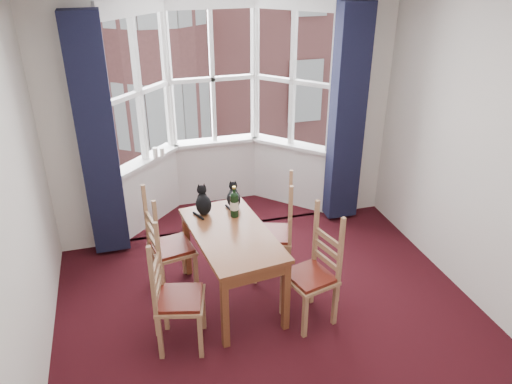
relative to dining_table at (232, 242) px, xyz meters
name	(u,v)px	position (x,y,z in m)	size (l,w,h in m)	color
floor	(288,351)	(0.29, -0.83, -0.66)	(4.50, 4.50, 0.00)	black
ceiling	(301,15)	(0.29, -0.83, 2.14)	(4.50, 4.50, 0.00)	white
wall_left	(5,252)	(-1.71, -0.83, 0.74)	(4.50, 4.50, 0.00)	silver
wall_back_pier_left	(74,133)	(-1.36, 1.42, 0.74)	(0.70, 0.12, 2.80)	silver
wall_back_pier_right	(358,107)	(1.94, 1.42, 0.74)	(0.70, 0.12, 2.80)	silver
bay_window	(217,106)	(0.29, 1.92, 0.74)	(2.76, 0.94, 2.80)	white
curtain_left	(97,141)	(-1.13, 1.24, 0.69)	(0.38, 0.22, 2.60)	#161832
curtain_right	(347,117)	(1.71, 1.24, 0.69)	(0.38, 0.22, 2.60)	#161832
dining_table	(232,242)	(0.00, 0.00, 0.00)	(0.83, 1.35, 0.77)	brown
chair_left_near	(170,300)	(-0.66, -0.45, -0.19)	(0.49, 0.50, 0.92)	#A3774F
chair_left_far	(163,251)	(-0.62, 0.33, -0.19)	(0.47, 0.49, 0.92)	#A3774F
chair_right_near	(318,275)	(0.70, -0.46, -0.19)	(0.49, 0.51, 0.92)	#A3774F
chair_right_far	(281,236)	(0.59, 0.27, -0.19)	(0.51, 0.53, 0.92)	#A3774F
cat_left	(203,203)	(-0.18, 0.44, 0.23)	(0.16, 0.22, 0.30)	black
cat_right	(234,197)	(0.14, 0.50, 0.21)	(0.17, 0.22, 0.27)	black
wine_bottle	(234,203)	(0.10, 0.29, 0.25)	(0.08, 0.08, 0.33)	black
candle_tall	(155,153)	(-0.52, 1.77, 0.27)	(0.06, 0.06, 0.13)	white
candle_short	(162,152)	(-0.43, 1.80, 0.26)	(0.06, 0.06, 0.11)	white
street	(133,87)	(0.29, 31.42, -6.66)	(80.00, 80.00, 0.00)	#333335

